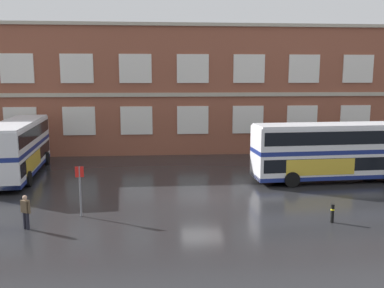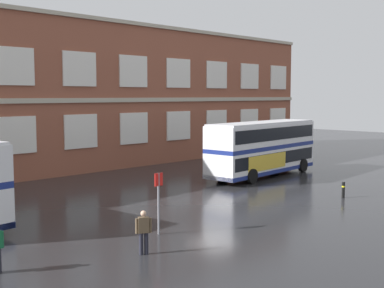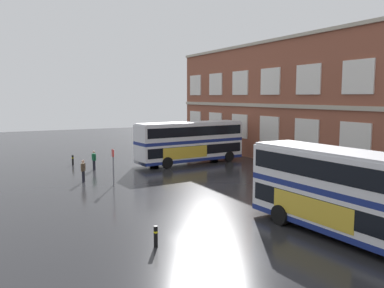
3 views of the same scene
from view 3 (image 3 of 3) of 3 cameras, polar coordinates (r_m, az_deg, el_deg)
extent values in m
plane|color=#232326|center=(26.49, 3.61, -7.60)|extent=(120.00, 120.00, 0.00)
cube|color=#B2A893|center=(33.11, 22.20, 4.69)|extent=(57.27, 0.16, 0.36)
cube|color=#B2A893|center=(33.55, 22.73, 15.47)|extent=(57.27, 0.28, 0.30)
cube|color=silver|center=(53.85, 0.48, 3.28)|extent=(2.92, 0.12, 2.59)
cube|color=silver|center=(49.32, 3.33, 2.95)|extent=(2.92, 0.12, 2.59)
cube|color=silver|center=(44.94, 6.74, 2.54)|extent=(2.92, 0.12, 2.59)
cube|color=silver|center=(40.76, 10.86, 2.04)|extent=(2.92, 0.12, 2.59)
cube|color=silver|center=(36.84, 15.89, 1.42)|extent=(2.92, 0.12, 2.59)
cube|color=silver|center=(33.27, 22.05, 0.63)|extent=(2.92, 0.12, 2.59)
cube|color=silver|center=(53.77, 0.49, 8.30)|extent=(2.92, 0.12, 2.59)
cube|color=silver|center=(49.24, 3.37, 8.43)|extent=(2.92, 0.12, 2.59)
cube|color=silver|center=(44.85, 6.82, 8.56)|extent=(2.92, 0.12, 2.59)
cube|color=silver|center=(40.66, 11.01, 8.68)|extent=(2.92, 0.12, 2.59)
cube|color=silver|center=(36.72, 16.12, 8.76)|extent=(2.92, 0.12, 2.59)
cube|color=silver|center=(33.14, 22.41, 8.77)|extent=(2.92, 0.12, 2.59)
cube|color=silver|center=(39.66, -0.26, -0.98)|extent=(3.53, 11.18, 1.75)
cube|color=black|center=(39.64, -0.26, -0.68)|extent=(3.53, 10.75, 0.90)
cube|color=navy|center=(39.54, -0.26, 0.49)|extent=(3.53, 11.18, 0.30)
cube|color=silver|center=(39.45, -0.26, 1.83)|extent=(3.53, 11.18, 1.55)
cube|color=black|center=(39.44, -0.26, 1.94)|extent=(3.53, 10.75, 0.90)
cube|color=navy|center=(39.77, -0.26, -2.03)|extent=(3.55, 11.19, 0.28)
cube|color=silver|center=(39.39, -0.26, 3.04)|extent=(3.41, 10.96, 0.12)
cube|color=gold|center=(37.87, -0.90, -1.22)|extent=(0.46, 4.82, 1.10)
cube|color=yellow|center=(42.59, 5.97, 2.73)|extent=(1.66, 0.21, 0.40)
cylinder|color=black|center=(40.93, 5.26, -1.77)|extent=(0.41, 1.06, 1.04)
cylinder|color=black|center=(42.95, 3.17, -1.35)|extent=(0.41, 1.06, 1.04)
cylinder|color=black|center=(37.01, -3.51, -2.66)|extent=(0.41, 1.06, 1.04)
cylinder|color=black|center=(39.23, -5.33, -2.14)|extent=(0.41, 1.06, 1.04)
cube|color=silver|center=(20.04, 21.67, -9.17)|extent=(11.13, 3.20, 1.75)
cube|color=black|center=(19.99, 21.69, -8.59)|extent=(10.70, 3.22, 0.90)
cube|color=navy|center=(19.80, 21.79, -6.31)|extent=(11.13, 3.20, 0.30)
cube|color=silver|center=(19.61, 21.91, -3.68)|extent=(11.13, 3.20, 1.55)
cube|color=black|center=(19.60, 21.92, -3.45)|extent=(10.70, 3.22, 0.90)
cube|color=navy|center=(20.25, 21.57, -11.17)|extent=(11.13, 3.22, 0.28)
cube|color=silver|center=(19.49, 22.02, -1.26)|extent=(10.91, 3.09, 0.12)
cube|color=gold|center=(19.87, 16.33, -8.84)|extent=(4.83, 0.32, 1.10)
cylinder|color=black|center=(21.43, 12.34, -9.78)|extent=(1.06, 0.38, 1.04)
cylinder|color=black|center=(23.20, 16.99, -8.64)|extent=(1.06, 0.38, 1.04)
cylinder|color=black|center=(32.40, -15.05, -4.40)|extent=(0.22, 0.22, 0.85)
cylinder|color=black|center=(32.22, -15.16, -4.47)|extent=(0.22, 0.22, 0.85)
cube|color=brown|center=(32.18, -15.14, -3.17)|extent=(0.47, 0.41, 0.60)
cylinder|color=brown|center=(32.43, -14.99, -3.14)|extent=(0.15, 0.15, 0.57)
cylinder|color=brown|center=(31.94, -15.29, -3.30)|extent=(0.15, 0.15, 0.57)
sphere|color=tan|center=(32.11, -15.17, -2.39)|extent=(0.22, 0.22, 0.22)
cylinder|color=black|center=(37.48, -13.74, -2.87)|extent=(0.19, 0.19, 0.85)
cylinder|color=black|center=(37.30, -13.61, -2.91)|extent=(0.19, 0.19, 0.85)
cube|color=#145933|center=(37.28, -13.71, -1.79)|extent=(0.44, 0.31, 0.60)
cylinder|color=#145933|center=(37.52, -13.87, -1.79)|extent=(0.13, 0.13, 0.57)
cylinder|color=#145933|center=(37.05, -13.54, -1.88)|extent=(0.13, 0.13, 0.57)
sphere|color=tan|center=(37.22, -13.73, -1.12)|extent=(0.22, 0.22, 0.22)
cylinder|color=slate|center=(30.35, -11.06, -3.26)|extent=(0.10, 0.10, 2.70)
cube|color=red|center=(30.18, -11.14, -1.26)|extent=(0.44, 0.04, 0.56)
cylinder|color=black|center=(40.46, -16.51, -2.18)|extent=(0.18, 0.18, 0.95)
cylinder|color=yellow|center=(40.43, -16.52, -1.89)|extent=(0.19, 0.19, 0.08)
cylinder|color=black|center=(18.11, -5.15, -12.90)|extent=(0.18, 0.18, 0.95)
cylinder|color=yellow|center=(18.04, -5.16, -12.28)|extent=(0.19, 0.19, 0.08)
camera|label=1|loc=(27.80, -56.22, 5.46)|focal=38.94mm
camera|label=2|loc=(44.00, -37.89, 4.66)|focal=47.69mm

